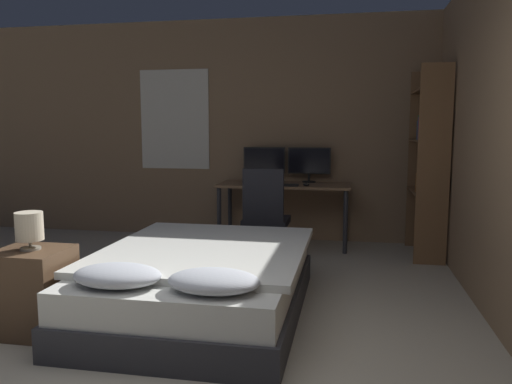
{
  "coord_description": "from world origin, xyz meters",
  "views": [
    {
      "loc": [
        0.9,
        -2.11,
        1.39
      ],
      "look_at": [
        -0.02,
        2.7,
        0.75
      ],
      "focal_mm": 35.0,
      "sensor_mm": 36.0,
      "label": 1
    }
  ],
  "objects_px": {
    "bookshelf": "(429,154)",
    "monitor_left": "(264,162)",
    "bed": "(202,281)",
    "computer_mouse": "(306,185)",
    "nightstand": "(33,291)",
    "keyboard": "(282,185)",
    "bedside_lamp": "(29,227)",
    "office_chair": "(266,226)",
    "desk": "(284,191)",
    "monitor_right": "(309,162)"
  },
  "relations": [
    {
      "from": "bookshelf",
      "to": "monitor_left",
      "type": "bearing_deg",
      "value": 165.93
    },
    {
      "from": "bed",
      "to": "monitor_left",
      "type": "distance_m",
      "value": 2.59
    },
    {
      "from": "bed",
      "to": "computer_mouse",
      "type": "bearing_deg",
      "value": 74.0
    },
    {
      "from": "nightstand",
      "to": "keyboard",
      "type": "relative_size",
      "value": 1.54
    },
    {
      "from": "bed",
      "to": "monitor_left",
      "type": "relative_size",
      "value": 3.97
    },
    {
      "from": "nightstand",
      "to": "bookshelf",
      "type": "distance_m",
      "value": 3.97
    },
    {
      "from": "bed",
      "to": "bedside_lamp",
      "type": "height_order",
      "value": "bedside_lamp"
    },
    {
      "from": "bedside_lamp",
      "to": "office_chair",
      "type": "bearing_deg",
      "value": 58.35
    },
    {
      "from": "nightstand",
      "to": "computer_mouse",
      "type": "distance_m",
      "value": 3.11
    },
    {
      "from": "bedside_lamp",
      "to": "computer_mouse",
      "type": "xyz_separation_m",
      "value": [
        1.61,
        2.62,
        0.02
      ]
    },
    {
      "from": "bedside_lamp",
      "to": "desk",
      "type": "height_order",
      "value": "bedside_lamp"
    },
    {
      "from": "monitor_left",
      "to": "office_chair",
      "type": "relative_size",
      "value": 0.52
    },
    {
      "from": "nightstand",
      "to": "bedside_lamp",
      "type": "xyz_separation_m",
      "value": [
        -0.0,
        0.0,
        0.44
      ]
    },
    {
      "from": "monitor_right",
      "to": "office_chair",
      "type": "xyz_separation_m",
      "value": [
        -0.36,
        -1.0,
        -0.59
      ]
    },
    {
      "from": "desk",
      "to": "keyboard",
      "type": "height_order",
      "value": "keyboard"
    },
    {
      "from": "keyboard",
      "to": "bookshelf",
      "type": "distance_m",
      "value": 1.61
    },
    {
      "from": "nightstand",
      "to": "monitor_left",
      "type": "xyz_separation_m",
      "value": [
        1.06,
        3.03,
        0.69
      ]
    },
    {
      "from": "nightstand",
      "to": "monitor_left",
      "type": "height_order",
      "value": "monitor_left"
    },
    {
      "from": "monitor_left",
      "to": "keyboard",
      "type": "height_order",
      "value": "monitor_left"
    },
    {
      "from": "monitor_right",
      "to": "bedside_lamp",
      "type": "bearing_deg",
      "value": -117.91
    },
    {
      "from": "monitor_left",
      "to": "office_chair",
      "type": "bearing_deg",
      "value": -79.43
    },
    {
      "from": "nightstand",
      "to": "office_chair",
      "type": "relative_size",
      "value": 0.59
    },
    {
      "from": "monitor_left",
      "to": "bookshelf",
      "type": "bearing_deg",
      "value": -14.07
    },
    {
      "from": "desk",
      "to": "computer_mouse",
      "type": "height_order",
      "value": "computer_mouse"
    },
    {
      "from": "monitor_right",
      "to": "bookshelf",
      "type": "height_order",
      "value": "bookshelf"
    },
    {
      "from": "office_chair",
      "to": "bedside_lamp",
      "type": "bearing_deg",
      "value": -121.65
    },
    {
      "from": "monitor_right",
      "to": "bookshelf",
      "type": "bearing_deg",
      "value": -19.59
    },
    {
      "from": "keyboard",
      "to": "desk",
      "type": "bearing_deg",
      "value": 90.0
    },
    {
      "from": "desk",
      "to": "computer_mouse",
      "type": "relative_size",
      "value": 21.91
    },
    {
      "from": "bed",
      "to": "monitor_left",
      "type": "height_order",
      "value": "monitor_left"
    },
    {
      "from": "bed",
      "to": "monitor_right",
      "type": "relative_size",
      "value": 3.97
    },
    {
      "from": "nightstand",
      "to": "keyboard",
      "type": "distance_m",
      "value": 2.97
    },
    {
      "from": "computer_mouse",
      "to": "office_chair",
      "type": "xyz_separation_m",
      "value": [
        -0.36,
        -0.59,
        -0.37
      ]
    },
    {
      "from": "monitor_right",
      "to": "computer_mouse",
      "type": "height_order",
      "value": "monitor_right"
    },
    {
      "from": "office_chair",
      "to": "keyboard",
      "type": "bearing_deg",
      "value": 81.8
    },
    {
      "from": "computer_mouse",
      "to": "bookshelf",
      "type": "bearing_deg",
      "value": -1.92
    },
    {
      "from": "monitor_left",
      "to": "bookshelf",
      "type": "relative_size",
      "value": 0.25
    },
    {
      "from": "bed",
      "to": "keyboard",
      "type": "distance_m",
      "value": 2.15
    },
    {
      "from": "bedside_lamp",
      "to": "bookshelf",
      "type": "height_order",
      "value": "bookshelf"
    },
    {
      "from": "computer_mouse",
      "to": "keyboard",
      "type": "bearing_deg",
      "value": 180.0
    },
    {
      "from": "bedside_lamp",
      "to": "computer_mouse",
      "type": "relative_size",
      "value": 3.62
    },
    {
      "from": "monitor_right",
      "to": "keyboard",
      "type": "relative_size",
      "value": 1.36
    },
    {
      "from": "computer_mouse",
      "to": "bookshelf",
      "type": "xyz_separation_m",
      "value": [
        1.29,
        -0.04,
        0.36
      ]
    },
    {
      "from": "computer_mouse",
      "to": "bookshelf",
      "type": "distance_m",
      "value": 1.34
    },
    {
      "from": "bed",
      "to": "bookshelf",
      "type": "distance_m",
      "value": 2.9
    },
    {
      "from": "bed",
      "to": "monitor_left",
      "type": "bearing_deg",
      "value": 88.98
    },
    {
      "from": "bedside_lamp",
      "to": "bookshelf",
      "type": "bearing_deg",
      "value": 41.55
    },
    {
      "from": "nightstand",
      "to": "monitor_right",
      "type": "bearing_deg",
      "value": 62.09
    },
    {
      "from": "nightstand",
      "to": "bookshelf",
      "type": "xyz_separation_m",
      "value": [
        2.9,
        2.57,
        0.82
      ]
    },
    {
      "from": "bed",
      "to": "bedside_lamp",
      "type": "distance_m",
      "value": 1.25
    }
  ]
}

